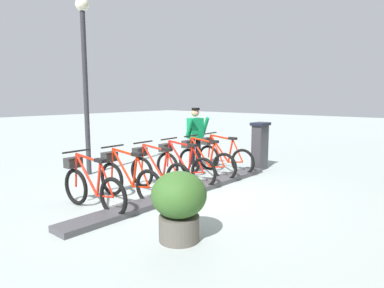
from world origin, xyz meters
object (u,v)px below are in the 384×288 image
object	(u,v)px
payment_kiosk	(260,145)
bike_docked_0	(223,156)
bike_docked_3	(157,171)
lamp_post	(85,63)
bike_docked_4	(127,178)
bike_docked_5	(91,186)
bike_docked_2	(182,165)
planter_bush	(179,202)
bike_docked_1	(204,160)
worker_near_rack	(195,135)

from	to	relation	value
payment_kiosk	bike_docked_0	xyz separation A→B (m)	(0.57, 0.92, -0.24)
bike_docked_3	lamp_post	distance (m)	3.39
bike_docked_4	bike_docked_5	xyz separation A→B (m)	(0.00, 0.79, 0.00)
bike_docked_5	lamp_post	distance (m)	3.71
bike_docked_2	bike_docked_5	world-z (taller)	same
payment_kiosk	planter_bush	distance (m)	5.04
bike_docked_4	bike_docked_5	bearing A→B (deg)	90.00
bike_docked_0	bike_docked_1	size ratio (longest dim) A/B	1.00
bike_docked_0	bike_docked_4	bearing A→B (deg)	90.00
bike_docked_3	planter_bush	bearing A→B (deg)	143.23
lamp_post	worker_near_rack	bearing A→B (deg)	-122.48
bike_docked_3	planter_bush	distance (m)	2.55
bike_docked_1	bike_docked_5	bearing A→B (deg)	90.00
bike_docked_4	worker_near_rack	bearing A→B (deg)	-73.89
payment_kiosk	bike_docked_5	world-z (taller)	payment_kiosk
payment_kiosk	bike_docked_0	distance (m)	1.11
bike_docked_3	bike_docked_4	bearing A→B (deg)	90.00
worker_near_rack	bike_docked_3	bearing A→B (deg)	111.13
bike_docked_5	planter_bush	size ratio (longest dim) A/B	1.77
bike_docked_0	lamp_post	bearing A→B (deg)	45.04
bike_docked_2	lamp_post	distance (m)	3.49
worker_near_rack	lamp_post	size ratio (longest dim) A/B	0.39
bike_docked_0	bike_docked_4	xyz separation A→B (m)	(0.00, 3.16, 0.00)
bike_docked_2	bike_docked_4	world-z (taller)	same
bike_docked_1	planter_bush	xyz separation A→B (m)	(-2.04, 3.11, 0.11)
bike_docked_1	bike_docked_4	distance (m)	2.37
bike_docked_2	worker_near_rack	size ratio (longest dim) A/B	1.04
bike_docked_1	bike_docked_5	distance (m)	3.16
bike_docked_4	lamp_post	world-z (taller)	lamp_post
bike_docked_1	bike_docked_4	size ratio (longest dim) A/B	1.00
bike_docked_5	lamp_post	size ratio (longest dim) A/B	0.40
bike_docked_2	planter_bush	distance (m)	3.09
bike_docked_0	planter_bush	world-z (taller)	bike_docked_0
payment_kiosk	bike_docked_0	world-z (taller)	payment_kiosk
worker_near_rack	bike_docked_1	bearing A→B (deg)	140.07
bike_docked_0	worker_near_rack	world-z (taller)	worker_near_rack
bike_docked_5	planter_bush	xyz separation A→B (m)	(-2.04, -0.05, 0.11)
payment_kiosk	planter_bush	xyz separation A→B (m)	(-1.47, 4.82, -0.12)
worker_near_rack	bike_docked_5	bearing A→B (deg)	102.98
bike_docked_2	bike_docked_3	bearing A→B (deg)	90.00
bike_docked_1	bike_docked_2	size ratio (longest dim) A/B	1.00
bike_docked_4	worker_near_rack	size ratio (longest dim) A/B	1.04
bike_docked_4	bike_docked_1	bearing A→B (deg)	-90.00
bike_docked_5	worker_near_rack	bearing A→B (deg)	-77.02
bike_docked_0	worker_near_rack	xyz separation A→B (m)	(0.90, 0.03, 0.48)
bike_docked_3	lamp_post	xyz separation A→B (m)	(2.43, 0.06, 2.36)
bike_docked_5	bike_docked_3	bearing A→B (deg)	-90.00
lamp_post	bike_docked_4	bearing A→B (deg)	163.37
bike_docked_5	lamp_post	world-z (taller)	lamp_post
bike_docked_1	worker_near_rack	bearing A→B (deg)	-39.93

